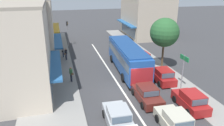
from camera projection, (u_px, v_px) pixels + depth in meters
name	position (u px, v px, depth m)	size (l,w,h in m)	color
ground_plane	(123.00, 91.00, 21.61)	(140.00, 140.00, 0.00)	#353538
lane_centre_line	(112.00, 75.00, 25.24)	(0.20, 28.00, 0.01)	silver
sidewalk_left	(52.00, 74.00, 25.44)	(5.20, 44.00, 0.14)	gray
kerb_right	(154.00, 64.00, 28.49)	(2.80, 44.00, 0.12)	gray
shopfront_corner_near	(8.00, 51.00, 19.63)	(8.11, 9.21, 8.55)	beige
shopfront_mid_block	(22.00, 31.00, 28.00)	(8.99, 8.85, 8.46)	beige
shopfront_far_end	(29.00, 22.00, 36.64)	(8.85, 9.40, 7.78)	#B2A38E
building_right_far	(147.00, 16.00, 42.60)	(8.57, 10.03, 7.89)	#B2A38E
city_bus	(127.00, 56.00, 25.91)	(3.17, 10.98, 3.23)	#1E4C99
sedan_adjacent_lane_trail	(118.00, 118.00, 16.16)	(2.01, 4.26, 1.47)	#9EA3A8
sedan_queue_far_back	(176.00, 123.00, 15.58)	(1.97, 4.24, 1.47)	#B7B29E
sedan_behind_bus_mid	(147.00, 94.00, 19.65)	(1.96, 4.23, 1.47)	#561E19
parked_hatchback_kerb_front	(191.00, 101.00, 18.42)	(1.90, 3.74, 1.54)	maroon
parked_hatchback_kerb_second	(163.00, 76.00, 23.33)	(1.92, 3.76, 1.54)	maroon
parked_hatchback_kerb_third	(141.00, 58.00, 28.79)	(1.91, 3.75, 1.54)	maroon
parked_sedan_kerb_rear	(127.00, 46.00, 34.21)	(1.96, 4.23, 1.47)	silver
traffic_light_downstreet	(67.00, 29.00, 35.76)	(0.33, 0.24, 4.20)	gray
directional_road_sign	(184.00, 64.00, 21.06)	(0.10, 1.40, 3.60)	gray
street_tree_right	(165.00, 33.00, 25.55)	(3.42, 3.42, 6.30)	brown
pedestrian_with_handbag_near	(66.00, 53.00, 29.56)	(0.48, 0.62, 1.63)	#232838
pedestrian_browsing_midblock	(71.00, 73.00, 23.08)	(0.41, 0.65, 1.63)	#232838
pedestrian_far_walker	(63.00, 51.00, 30.66)	(0.34, 0.66, 1.63)	#232838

